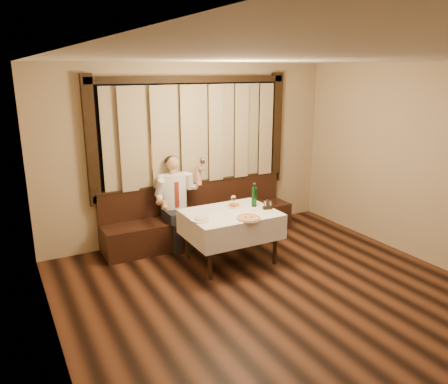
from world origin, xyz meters
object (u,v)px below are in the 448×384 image
pizza (248,218)px  pasta_red (234,204)px  green_bottle (254,196)px  pasta_cream (200,218)px  seated_man (176,195)px  dining_table (231,219)px  cruet_caddy (268,206)px  banquette (200,220)px

pizza → pasta_red: 0.59m
pasta_red → green_bottle: 0.31m
pasta_red → pasta_cream: 0.77m
pizza → seated_man: 1.41m
pizza → pasta_cream: (-0.59, 0.26, 0.02)m
pasta_red → pasta_cream: pasta_cream is taller
dining_table → seated_man: bearing=115.6°
cruet_caddy → seated_man: 1.45m
dining_table → pasta_cream: 0.56m
dining_table → green_bottle: 0.51m
pasta_cream → seated_man: (0.08, 1.05, 0.04)m
banquette → green_bottle: green_bottle is taller
banquette → green_bottle: 1.20m
pizza → green_bottle: (0.37, 0.45, 0.14)m
banquette → seated_man: (-0.45, -0.09, 0.52)m
dining_table → pasta_red: 0.30m
banquette → dining_table: (0.00, -1.02, 0.34)m
pasta_red → green_bottle: size_ratio=0.75×
banquette → cruet_caddy: size_ratio=22.52×
pasta_red → cruet_caddy: bearing=-43.7°
banquette → pasta_red: size_ratio=12.11×
pizza → seated_man: (-0.51, 1.31, 0.06)m
banquette → pasta_cream: bearing=-115.0°
banquette → pizza: banquette is taller
pizza → cruet_caddy: size_ratio=2.36×
pasta_cream → green_bottle: bearing=11.0°
pizza → cruet_caddy: cruet_caddy is taller
pasta_cream → green_bottle: (0.96, 0.19, 0.11)m
pizza → green_bottle: bearing=50.6°
pizza → seated_man: seated_man is taller
pizza → pasta_red: (0.11, 0.58, 0.02)m
dining_table → green_bottle: (0.43, 0.07, 0.26)m
cruet_caddy → pasta_red: bearing=151.4°
pasta_cream → seated_man: bearing=85.5°
dining_table → cruet_caddy: size_ratio=8.94×
pizza → pasta_cream: 0.65m
banquette → pasta_cream: size_ratio=11.97×
dining_table → pizza: 0.40m
dining_table → green_bottle: bearing=9.3°
dining_table → cruet_caddy: bearing=-14.6°
dining_table → pasta_red: (0.17, 0.20, 0.14)m
pizza → cruet_caddy: bearing=27.3°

